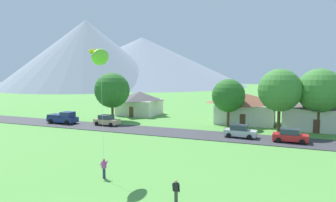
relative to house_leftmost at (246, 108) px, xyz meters
The scene contains 16 objects.
road_strip 13.28m from the house_leftmost, 108.56° to the right, with size 160.00×6.18×0.08m, color #38383D.
mountain_far_west_ridge 139.02m from the house_leftmost, 123.83° to the left, with size 124.79×124.79×28.93m, color gray.
mountain_east_ridge 122.36m from the house_leftmost, 138.96° to the left, with size 87.61×87.61×34.80m, color gray.
house_leftmost is the anchor object (origin of this frame).
house_right_center 21.68m from the house_leftmost, behind, with size 8.01×7.79×4.74m.
house_rightmost 10.79m from the house_leftmost, ahead, with size 10.21×7.69×5.30m.
tree_near_left 9.15m from the house_leftmost, 48.54° to the right, with size 6.18×6.18×9.27m.
tree_left_of_center 5.35m from the house_leftmost, 116.82° to the right, with size 5.32×5.32×7.69m.
tree_center 23.59m from the house_leftmost, 164.36° to the right, with size 6.28×6.28×8.65m.
tree_right_of_center 12.44m from the house_leftmost, 24.10° to the right, with size 6.27×6.27×9.31m.
parked_car_silver_west_end 12.26m from the house_leftmost, 85.54° to the right, with size 4.28×2.24×1.68m.
parked_car_tan_mid_east 23.55m from the house_leftmost, 152.34° to the right, with size 4.25×2.17×1.68m.
parked_car_red_east_end 14.61m from the house_leftmost, 60.35° to the right, with size 4.20×2.08×1.68m.
pickup_truck_navy_west_side 31.17m from the house_leftmost, 157.23° to the right, with size 5.21×2.34×1.99m.
kite_flyer_with_kite 32.38m from the house_leftmost, 105.88° to the right, with size 2.27×3.36×10.98m.
watcher_person 34.62m from the house_leftmost, 89.91° to the right, with size 0.56×0.24×1.68m.
Camera 1 is at (11.12, -12.20, 8.99)m, focal length 32.83 mm.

